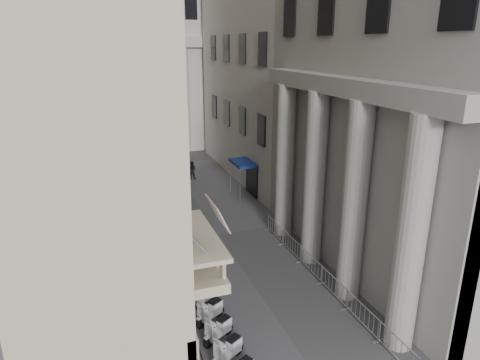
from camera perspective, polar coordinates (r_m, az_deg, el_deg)
The scene contains 24 objects.
far_building at distance 54.99m, azimuth -12.06°, elevation 20.09°, with size 22.00×10.00×30.00m, color #BBB9B1.
iron_fence at distance 27.56m, azimuth -10.94°, elevation -9.33°, with size 0.30×28.00×1.40m, color black, non-canonical shape.
blue_awning at distance 36.54m, azimuth 0.39°, elevation -2.09°, with size 1.60×3.00×3.00m, color navy, non-canonical shape.
scooter_4 at distance 19.99m, azimuth -2.82°, elevation -20.57°, with size 0.56×1.40×1.50m, color silver, non-canonical shape.
scooter_5 at distance 21.07m, azimuth -3.93°, elevation -18.33°, with size 0.56×1.40×1.50m, color silver, non-canonical shape.
scooter_6 at distance 22.17m, azimuth -4.91°, elevation -16.30°, with size 0.56×1.40×1.50m, color silver, non-canonical shape.
scooter_7 at distance 23.31m, azimuth -5.77°, elevation -14.46°, with size 0.56×1.40×1.50m, color silver, non-canonical shape.
scooter_8 at distance 24.47m, azimuth -6.54°, elevation -12.80°, with size 0.56×1.40×1.50m, color silver, non-canonical shape.
scooter_9 at distance 25.66m, azimuth -7.24°, elevation -11.28°, with size 0.56×1.40×1.50m, color silver, non-canonical shape.
scooter_10 at distance 26.87m, azimuth -7.86°, elevation -9.90°, with size 0.56×1.40×1.50m, color silver, non-canonical shape.
scooter_11 at distance 28.09m, azimuth -8.42°, elevation -8.64°, with size 0.56×1.40×1.50m, color silver, non-canonical shape.
scooter_12 at distance 29.33m, azimuth -8.94°, elevation -7.48°, with size 0.56×1.40×1.50m, color silver, non-canonical shape.
scooter_13 at distance 30.58m, azimuth -9.41°, elevation -6.42°, with size 0.56×1.40×1.50m, color silver, non-canonical shape.
barrier_1 at distance 21.58m, azimuth 15.85°, elevation -18.06°, with size 0.60×2.40×1.10m, color #A7A9AE, non-canonical shape.
barrier_2 at distance 23.29m, azimuth 12.30°, elevation -14.86°, with size 0.60×2.40×1.10m, color #A7A9AE, non-canonical shape.
barrier_3 at distance 25.12m, azimuth 9.34°, elevation -12.07°, with size 0.60×2.40×1.10m, color #A7A9AE, non-canonical shape.
barrier_4 at distance 27.07m, azimuth 6.84°, elevation -9.64°, with size 0.60×2.40×1.10m, color #A7A9AE, non-canonical shape.
barrier_5 at distance 29.10m, azimuth 4.71°, elevation -7.53°, with size 0.60×2.40×1.10m, color #A7A9AE, non-canonical shape.
security_tent at distance 28.42m, azimuth -10.44°, elevation -2.67°, with size 3.86×3.86×3.14m.
street_lamp at distance 30.92m, azimuth -12.13°, elevation 4.42°, with size 2.95×0.60×9.09m.
info_kiosk at distance 28.60m, azimuth -9.92°, elevation -6.41°, with size 0.41×0.80×1.62m.
pedestrian_a at distance 40.32m, azimuth -7.36°, elevation 1.12°, with size 0.71×0.46×1.94m, color #0E0D37.
pedestrian_b at distance 41.08m, azimuth -6.44°, elevation 1.33°, with size 0.84×0.66×1.73m, color black.
pedestrian_c at distance 40.29m, azimuth -9.72°, elevation 0.82°, with size 0.83×0.54×1.69m, color black.
Camera 1 is at (-7.20, -6.45, 12.38)m, focal length 32.00 mm.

